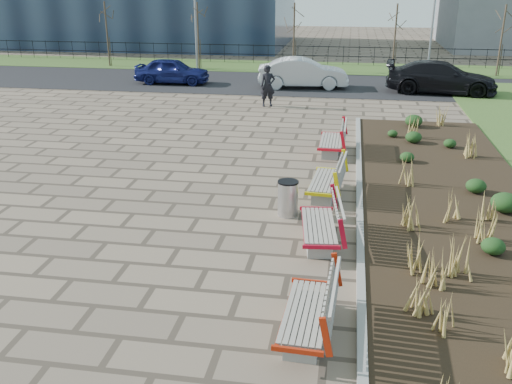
% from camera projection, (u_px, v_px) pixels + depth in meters
% --- Properties ---
extents(ground, '(120.00, 120.00, 0.00)m').
position_uv_depth(ground, '(154.00, 286.00, 10.92)').
color(ground, '#72614E').
rests_on(ground, ground).
extents(planting_bed, '(4.50, 18.00, 0.10)m').
position_uv_depth(planting_bed, '(452.00, 206.00, 14.58)').
color(planting_bed, black).
rests_on(planting_bed, ground).
extents(planting_curb, '(0.16, 18.00, 0.15)m').
position_uv_depth(planting_curb, '(359.00, 200.00, 14.92)').
color(planting_curb, gray).
rests_on(planting_curb, ground).
extents(grass_verge_far, '(80.00, 5.00, 0.04)m').
position_uv_depth(grass_verge_far, '(295.00, 67.00, 36.73)').
color(grass_verge_far, '#33511E').
rests_on(grass_verge_far, ground).
extents(road, '(80.00, 7.00, 0.02)m').
position_uv_depth(road, '(285.00, 84.00, 31.21)').
color(road, black).
rests_on(road, ground).
extents(bench_a, '(1.00, 2.14, 1.00)m').
position_uv_depth(bench_a, '(306.00, 309.00, 9.27)').
color(bench_a, '#AD230B').
rests_on(bench_a, ground).
extents(bench_b, '(1.14, 2.19, 1.00)m').
position_uv_depth(bench_b, '(319.00, 223.00, 12.48)').
color(bench_b, '#A70B21').
rests_on(bench_b, ground).
extents(bench_c, '(1.07, 2.17, 1.00)m').
position_uv_depth(bench_c, '(325.00, 178.00, 15.21)').
color(bench_c, yellow).
rests_on(bench_c, ground).
extents(bench_d, '(0.93, 2.11, 1.00)m').
position_uv_depth(bench_d, '(331.00, 139.00, 18.89)').
color(bench_d, red).
rests_on(bench_d, ground).
extents(litter_bin, '(0.50, 0.50, 0.88)m').
position_uv_depth(litter_bin, '(288.00, 199.00, 14.01)').
color(litter_bin, '#B2B2B7').
rests_on(litter_bin, ground).
extents(pedestrian, '(0.78, 0.65, 1.85)m').
position_uv_depth(pedestrian, '(268.00, 86.00, 25.59)').
color(pedestrian, black).
rests_on(pedestrian, ground).
extents(car_blue, '(4.04, 1.67, 1.37)m').
position_uv_depth(car_blue, '(172.00, 71.00, 31.00)').
color(car_blue, navy).
rests_on(car_blue, road).
extents(car_silver, '(4.81, 2.17, 1.53)m').
position_uv_depth(car_silver, '(303.00, 73.00, 29.80)').
color(car_silver, '#ACAFB4').
rests_on(car_silver, road).
extents(car_black, '(5.57, 2.68, 1.56)m').
position_uv_depth(car_black, '(441.00, 77.00, 28.42)').
color(car_black, black).
rests_on(car_black, road).
extents(tree_a, '(1.40, 1.40, 4.00)m').
position_uv_depth(tree_a, '(107.00, 34.00, 36.44)').
color(tree_a, '#4C3D2D').
rests_on(tree_a, grass_verge_far).
extents(tree_b, '(1.40, 1.40, 4.00)m').
position_uv_depth(tree_b, '(198.00, 36.00, 35.53)').
color(tree_b, '#4C3D2D').
rests_on(tree_b, grass_verge_far).
extents(tree_c, '(1.40, 1.40, 4.00)m').
position_uv_depth(tree_c, '(294.00, 37.00, 34.63)').
color(tree_c, '#4C3D2D').
rests_on(tree_c, grass_verge_far).
extents(tree_d, '(1.40, 1.40, 4.00)m').
position_uv_depth(tree_d, '(395.00, 39.00, 33.73)').
color(tree_d, '#4C3D2D').
rests_on(tree_d, grass_verge_far).
extents(tree_e, '(1.40, 1.40, 4.00)m').
position_uv_depth(tree_e, '(501.00, 41.00, 32.83)').
color(tree_e, '#4C3D2D').
rests_on(tree_e, grass_verge_far).
extents(lamp_west, '(0.24, 0.60, 6.00)m').
position_uv_depth(lamp_west, '(195.00, 20.00, 34.72)').
color(lamp_west, gray).
rests_on(lamp_west, grass_verge_far).
extents(lamp_east, '(0.24, 0.60, 6.00)m').
position_uv_depth(lamp_east, '(433.00, 22.00, 32.61)').
color(lamp_east, gray).
rests_on(lamp_east, grass_verge_far).
extents(railing_fence, '(44.00, 0.10, 1.20)m').
position_uv_depth(railing_fence, '(298.00, 54.00, 37.90)').
color(railing_fence, black).
rests_on(railing_fence, grass_verge_far).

